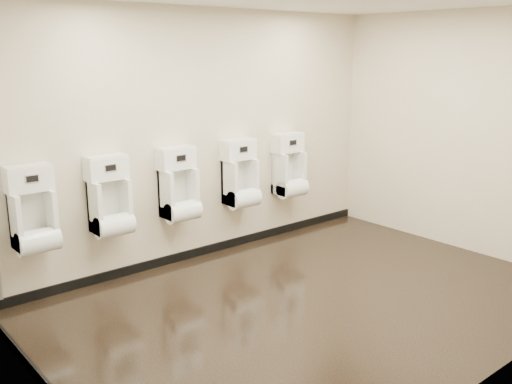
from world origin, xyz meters
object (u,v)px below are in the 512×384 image
urinal_0 (34,216)px  urinal_4 (289,170)px  urinal_1 (110,202)px  urinal_2 (179,190)px  urinal_3 (241,179)px

urinal_0 → urinal_4: (3.20, 0.00, 0.00)m
urinal_1 → urinal_2: same height
urinal_2 → urinal_4: same height
urinal_0 → urinal_4: size_ratio=1.00×
urinal_0 → urinal_3: (2.42, 0.00, 0.00)m
urinal_2 → urinal_3: (0.85, 0.00, 0.00)m
urinal_0 → urinal_2: bearing=0.0°
urinal_3 → urinal_4: 0.78m
urinal_3 → urinal_1: bearing=180.0°
urinal_3 → urinal_4: size_ratio=1.00×
urinal_3 → urinal_0: bearing=180.0°
urinal_3 → urinal_2: bearing=180.0°
urinal_0 → urinal_4: bearing=0.0°
urinal_2 → urinal_3: 0.85m
urinal_3 → urinal_4: bearing=0.0°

